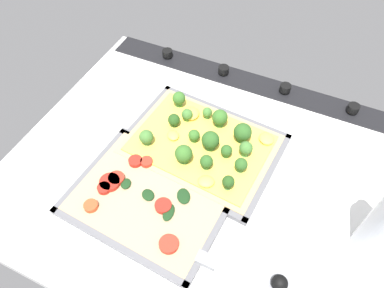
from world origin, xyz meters
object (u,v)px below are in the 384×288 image
at_px(baking_tray_front, 201,147).
at_px(broccoli_pizza, 203,142).
at_px(veggie_pizza_back, 148,196).
at_px(baking_tray_back, 150,198).

relative_size(baking_tray_front, broccoli_pizza, 1.08).
xyz_separation_m(baking_tray_front, veggie_pizza_back, (0.04, 0.16, 0.01)).
height_order(baking_tray_front, broccoli_pizza, broccoli_pizza).
relative_size(baking_tray_front, baking_tray_back, 1.10).
bearing_deg(baking_tray_front, veggie_pizza_back, 75.44).
height_order(baking_tray_front, baking_tray_back, same).
bearing_deg(broccoli_pizza, baking_tray_back, 75.44).
xyz_separation_m(baking_tray_front, broccoli_pizza, (-0.00, -0.00, 0.02)).
bearing_deg(veggie_pizza_back, baking_tray_front, -104.56).
bearing_deg(veggie_pizza_back, broccoli_pizza, -105.76).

